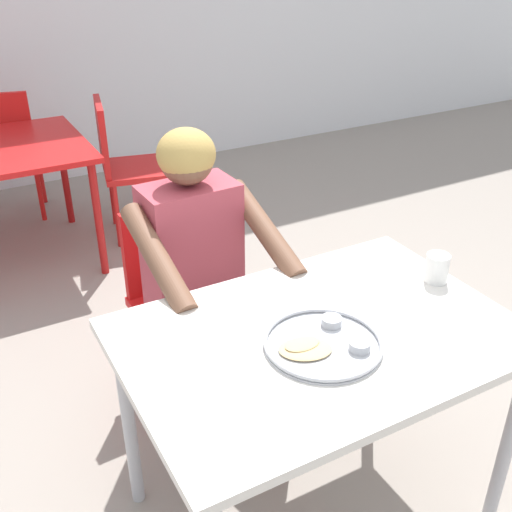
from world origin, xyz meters
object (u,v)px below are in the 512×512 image
(thali_tray, at_px, (323,343))
(diner_foreground, at_px, (203,264))
(drinking_cup, at_px, (437,267))
(table_background_red, at_px, (15,160))
(chair_red_far, at_px, (3,146))
(table_foreground, at_px, (320,354))
(chair_foreground, at_px, (181,291))
(chair_red_right, at_px, (122,160))

(thali_tray, bearing_deg, diner_foreground, 95.84)
(drinking_cup, xyz_separation_m, table_background_red, (-0.96, 2.26, -0.18))
(chair_red_far, bearing_deg, diner_foreground, -81.39)
(table_foreground, xyz_separation_m, diner_foreground, (-0.10, 0.60, 0.03))
(table_foreground, distance_m, table_background_red, 2.37)
(drinking_cup, xyz_separation_m, chair_red_far, (-0.94, 2.89, -0.29))
(table_foreground, height_order, chair_foreground, chair_foreground)
(diner_foreground, bearing_deg, table_background_red, 102.07)
(table_foreground, distance_m, chair_red_right, 2.37)
(diner_foreground, distance_m, table_background_red, 1.76)
(drinking_cup, bearing_deg, table_background_red, 112.91)
(drinking_cup, relative_size, chair_foreground, 0.12)
(chair_red_right, bearing_deg, table_foreground, -93.60)
(drinking_cup, bearing_deg, table_foreground, -173.42)
(thali_tray, xyz_separation_m, drinking_cup, (0.52, 0.11, 0.04))
(table_background_red, height_order, chair_red_right, chair_red_right)
(chair_red_right, relative_size, chair_red_far, 0.99)
(thali_tray, height_order, diner_foreground, diner_foreground)
(table_foreground, bearing_deg, chair_red_right, 86.40)
(thali_tray, bearing_deg, chair_red_far, 98.00)
(chair_foreground, relative_size, diner_foreground, 0.68)
(drinking_cup, height_order, chair_red_right, chair_red_right)
(chair_foreground, xyz_separation_m, table_background_red, (-0.36, 1.50, 0.15))
(diner_foreground, height_order, table_background_red, diner_foreground)
(chair_foreground, height_order, chair_red_right, chair_red_right)
(table_background_red, xyz_separation_m, chair_red_far, (0.01, 0.62, -0.11))
(chair_red_right, bearing_deg, drinking_cup, -81.58)
(thali_tray, bearing_deg, table_foreground, 60.46)
(drinking_cup, height_order, chair_red_far, chair_red_far)
(drinking_cup, height_order, chair_foreground, drinking_cup)
(drinking_cup, distance_m, chair_red_right, 2.34)
(table_foreground, xyz_separation_m, chair_red_far, (-0.45, 2.94, -0.16))
(thali_tray, relative_size, diner_foreground, 0.28)
(thali_tray, xyz_separation_m, chair_red_far, (-0.42, 3.00, -0.25))
(table_foreground, xyz_separation_m, chair_foreground, (-0.11, 0.82, -0.20))
(chair_foreground, relative_size, chair_red_far, 0.92)
(drinking_cup, bearing_deg, chair_red_far, 108.10)
(diner_foreground, height_order, chair_red_right, diner_foreground)
(drinking_cup, bearing_deg, chair_red_right, 98.42)
(drinking_cup, relative_size, chair_red_right, 0.11)
(diner_foreground, xyz_separation_m, table_background_red, (-0.37, 1.72, -0.08))
(thali_tray, xyz_separation_m, chair_red_right, (0.18, 2.41, -0.26))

